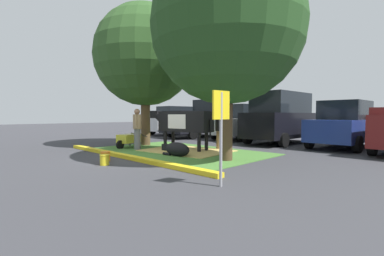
# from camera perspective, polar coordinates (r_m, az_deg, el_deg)

# --- Properties ---
(ground_plane) EXTENTS (80.00, 80.00, 0.00)m
(ground_plane) POSITION_cam_1_polar(r_m,az_deg,el_deg) (9.19, -8.73, -6.11)
(ground_plane) COLOR #38383D
(grass_island) EXTENTS (6.72, 4.28, 0.02)m
(grass_island) POSITION_cam_1_polar(r_m,az_deg,el_deg) (10.47, -3.06, -4.94)
(grass_island) COLOR #477A33
(grass_island) RESTS_ON ground
(curb_yellow) EXTENTS (7.92, 0.24, 0.12)m
(curb_yellow) POSITION_cam_1_polar(r_m,az_deg,el_deg) (9.10, -13.85, -5.87)
(curb_yellow) COLOR yellow
(curb_yellow) RESTS_ON ground
(hay_bedding) EXTENTS (3.45, 2.74, 0.04)m
(hay_bedding) POSITION_cam_1_polar(r_m,az_deg,el_deg) (10.50, -1.16, -4.83)
(hay_bedding) COLOR tan
(hay_bedding) RESTS_ON ground
(shade_tree_left) EXTENTS (4.60, 4.60, 6.44)m
(shade_tree_left) POSITION_cam_1_polar(r_m,az_deg,el_deg) (12.93, -9.92, 14.84)
(shade_tree_left) COLOR brown
(shade_tree_left) RESTS_ON ground
(shade_tree_right) EXTENTS (4.64, 4.64, 6.38)m
(shade_tree_right) POSITION_cam_1_polar(r_m,az_deg,el_deg) (8.75, 7.40, 20.28)
(shade_tree_right) COLOR #4C3823
(shade_tree_right) RESTS_ON ground
(cow_holstein) EXTENTS (3.13, 0.99, 1.60)m
(cow_holstein) POSITION_cam_1_polar(r_m,az_deg,el_deg) (10.82, -1.90, 1.33)
(cow_holstein) COLOR black
(cow_holstein) RESTS_ON ground
(calf_lying) EXTENTS (1.30, 0.49, 0.48)m
(calf_lying) POSITION_cam_1_polar(r_m,az_deg,el_deg) (9.29, -3.29, -4.50)
(calf_lying) COLOR black
(calf_lying) RESTS_ON ground
(person_handler) EXTENTS (0.34, 0.53, 1.59)m
(person_handler) POSITION_cam_1_polar(r_m,az_deg,el_deg) (9.59, 7.58, -0.62)
(person_handler) COLOR slate
(person_handler) RESTS_ON ground
(person_visitor_near) EXTENTS (0.39, 0.42, 1.67)m
(person_visitor_near) POSITION_cam_1_polar(r_m,az_deg,el_deg) (11.09, -11.51, 0.04)
(person_visitor_near) COLOR slate
(person_visitor_near) RESTS_ON ground
(person_visitor_far) EXTENTS (0.52, 0.34, 1.51)m
(person_visitor_far) POSITION_cam_1_polar(r_m,az_deg,el_deg) (11.01, 5.84, -0.42)
(person_visitor_far) COLOR #9E7F5B
(person_visitor_far) RESTS_ON ground
(wheelbarrow) EXTENTS (0.85, 1.62, 0.63)m
(wheelbarrow) POSITION_cam_1_polar(r_m,az_deg,el_deg) (11.89, -13.33, -2.26)
(wheelbarrow) COLOR gold
(wheelbarrow) RESTS_ON ground
(parking_sign) EXTENTS (0.08, 0.44, 1.89)m
(parking_sign) POSITION_cam_1_polar(r_m,az_deg,el_deg) (5.29, 6.16, 1.87)
(parking_sign) COLOR #99999E
(parking_sign) RESTS_ON ground
(bucket_orange) EXTENTS (0.30, 0.30, 0.30)m
(bucket_orange) POSITION_cam_1_polar(r_m,az_deg,el_deg) (8.68, -17.84, -5.70)
(bucket_orange) COLOR orange
(bucket_orange) RESTS_ON ground
(bucket_yellow) EXTENTS (0.27, 0.27, 0.30)m
(bucket_yellow) POSITION_cam_1_polar(r_m,az_deg,el_deg) (8.03, -18.03, -6.36)
(bucket_yellow) COLOR yellow
(bucket_yellow) RESTS_ON ground
(sedan_red) EXTENTS (2.15, 4.46, 2.02)m
(sedan_red) POSITION_cam_1_polar(r_m,az_deg,el_deg) (19.44, -3.58, 1.51)
(sedan_red) COLOR silver
(sedan_red) RESTS_ON ground
(pickup_truck_black) EXTENTS (2.37, 5.47, 2.42)m
(pickup_truck_black) POSITION_cam_1_polar(r_m,az_deg,el_deg) (17.53, 2.31, 1.80)
(pickup_truck_black) COLOR black
(pickup_truck_black) RESTS_ON ground
(sedan_silver) EXTENTS (2.15, 4.46, 2.02)m
(sedan_silver) POSITION_cam_1_polar(r_m,az_deg,el_deg) (15.93, 10.80, 1.18)
(sedan_silver) COLOR silver
(sedan_silver) RESTS_ON ground
(suv_black) EXTENTS (2.25, 4.67, 2.52)m
(suv_black) POSITION_cam_1_polar(r_m,az_deg,el_deg) (14.13, 18.36, 2.05)
(suv_black) COLOR black
(suv_black) RESTS_ON ground
(sedan_blue) EXTENTS (2.15, 4.46, 2.02)m
(sedan_blue) POSITION_cam_1_polar(r_m,az_deg,el_deg) (13.37, 29.61, 0.57)
(sedan_blue) COLOR navy
(sedan_blue) RESTS_ON ground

